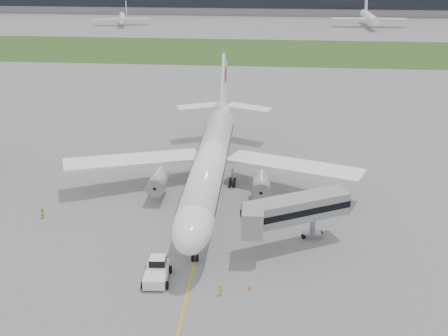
# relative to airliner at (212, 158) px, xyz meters

# --- Properties ---
(ground) EXTENTS (600.00, 600.00, 0.00)m
(ground) POSITION_rel_airliner_xyz_m (0.00, -4.87, -5.66)
(ground) COLOR gray
(ground) RESTS_ON ground
(apron_markings) EXTENTS (70.00, 70.00, 0.04)m
(apron_markings) POSITION_rel_airliner_xyz_m (0.00, -9.87, -5.66)
(apron_markings) COLOR gold
(apron_markings) RESTS_ON ground
(grass_strip) EXTENTS (600.00, 50.00, 0.02)m
(grass_strip) POSITION_rel_airliner_xyz_m (0.00, 115.13, -5.65)
(grass_strip) COLOR #294A1C
(grass_strip) RESTS_ON ground
(terminal_building) EXTENTS (320.00, 22.30, 14.00)m
(terminal_building) POSITION_rel_airliner_xyz_m (0.00, 225.00, 1.34)
(terminal_building) COLOR gray
(terminal_building) RESTS_ON ground
(control_tower) EXTENTS (12.00, 12.00, 56.00)m
(control_tower) POSITION_rel_airliner_xyz_m (-90.00, 227.13, -5.66)
(control_tower) COLOR gray
(control_tower) RESTS_ON ground
(airliner) EXTENTS (48.13, 53.95, 17.88)m
(airliner) POSITION_rel_airliner_xyz_m (0.00, 0.00, 0.00)
(airliner) COLOR white
(airliner) RESTS_ON ground
(pushback_tug) EXTENTS (3.36, 4.77, 2.37)m
(pushback_tug) POSITION_rel_airliner_xyz_m (-4.02, -23.81, -4.57)
(pushback_tug) COLOR white
(pushback_tug) RESTS_ON ground
(jet_bridge) EXTENTS (14.46, 10.23, 7.07)m
(jet_bridge) POSITION_rel_airliner_xyz_m (11.90, -15.18, -0.43)
(jet_bridge) COLOR gray
(jet_bridge) RESTS_ON ground
(safety_cone_left) EXTENTS (0.36, 0.36, 0.50)m
(safety_cone_left) POSITION_rel_airliner_xyz_m (-2.78, -25.44, -5.41)
(safety_cone_left) COLOR #D8630B
(safety_cone_left) RESTS_ON ground
(safety_cone_right) EXTENTS (0.44, 0.44, 0.61)m
(safety_cone_right) POSITION_rel_airliner_xyz_m (7.13, -24.96, -5.36)
(safety_cone_right) COLOR #D8630B
(safety_cone_right) RESTS_ON ground
(ground_crew_near) EXTENTS (0.69, 0.59, 1.59)m
(ground_crew_near) POSITION_rel_airliner_xyz_m (3.80, -26.23, -4.87)
(ground_crew_near) COLOR #CEDC24
(ground_crew_near) RESTS_ON ground
(ground_crew_far) EXTENTS (0.83, 0.94, 1.63)m
(ground_crew_far) POSITION_rel_airliner_xyz_m (-23.63, -10.97, -4.84)
(ground_crew_far) COLOR #95DE25
(ground_crew_far) RESTS_ON ground
(distant_aircraft_left) EXTENTS (31.96, 29.75, 10.23)m
(distant_aircraft_left) POSITION_rel_airliner_xyz_m (-63.11, 174.72, -5.66)
(distant_aircraft_left) COLOR white
(distant_aircraft_left) RESTS_ON ground
(distant_aircraft_right) EXTENTS (35.02, 30.96, 13.30)m
(distant_aircraft_right) POSITION_rel_airliner_xyz_m (56.21, 178.87, -5.66)
(distant_aircraft_right) COLOR white
(distant_aircraft_right) RESTS_ON ground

